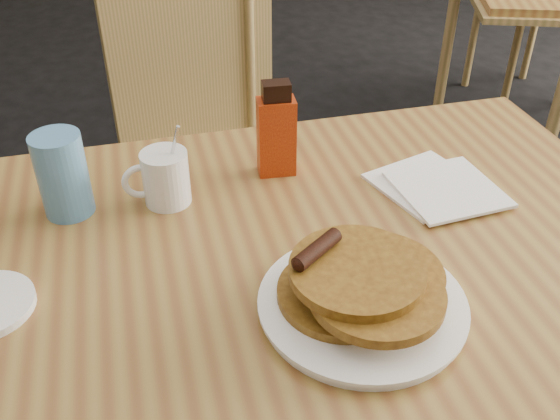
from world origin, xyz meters
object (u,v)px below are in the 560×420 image
(main_table, at_px, (286,274))
(syrup_bottle, at_px, (276,132))
(pancake_plate, at_px, (362,293))
(chair_main_far, at_px, (203,129))
(coffee_mug, at_px, (164,177))
(blue_tumbler, at_px, (63,175))

(main_table, distance_m, syrup_bottle, 0.27)
(pancake_plate, bearing_deg, main_table, 114.53)
(chair_main_far, relative_size, pancake_plate, 3.41)
(main_table, height_order, chair_main_far, chair_main_far)
(pancake_plate, bearing_deg, coffee_mug, 123.51)
(coffee_mug, bearing_deg, syrup_bottle, -8.07)
(main_table, bearing_deg, blue_tumbler, 146.76)
(chair_main_far, relative_size, coffee_mug, 6.58)
(coffee_mug, distance_m, syrup_bottle, 0.21)
(chair_main_far, distance_m, coffee_mug, 0.62)
(chair_main_far, height_order, pancake_plate, chair_main_far)
(chair_main_far, xyz_separation_m, coffee_mug, (-0.15, -0.56, 0.22))
(main_table, xyz_separation_m, coffee_mug, (-0.16, 0.19, 0.09))
(chair_main_far, bearing_deg, main_table, -97.58)
(pancake_plate, distance_m, blue_tumbler, 0.52)
(pancake_plate, bearing_deg, blue_tumbler, 137.42)
(pancake_plate, xyz_separation_m, coffee_mug, (-0.22, 0.34, 0.02))
(chair_main_far, xyz_separation_m, syrup_bottle, (0.06, -0.51, 0.25))
(syrup_bottle, xyz_separation_m, blue_tumbler, (-0.37, -0.03, -0.01))
(chair_main_far, distance_m, blue_tumbler, 0.67)
(syrup_bottle, bearing_deg, chair_main_far, 102.68)
(main_table, relative_size, pancake_plate, 4.59)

